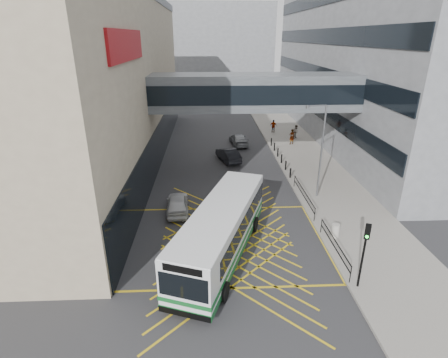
{
  "coord_description": "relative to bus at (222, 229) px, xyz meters",
  "views": [
    {
      "loc": [
        -1.03,
        -18.94,
        12.03
      ],
      "look_at": [
        0.0,
        4.0,
        2.6
      ],
      "focal_mm": 28.0,
      "sensor_mm": 36.0,
      "label": 1
    }
  ],
  "objects": [
    {
      "name": "pedestrian_b",
      "position": [
        10.2,
        24.36,
        -0.71
      ],
      "size": [
        0.9,
        0.89,
        1.64
      ],
      "primitive_type": "imported",
      "rotation": [
        0.0,
        0.0,
        0.76
      ],
      "color": "gray",
      "rests_on": "pavement"
    },
    {
      "name": "pavement",
      "position": [
        9.35,
        16.37,
        -1.61
      ],
      "size": [
        6.0,
        54.0,
        0.16
      ],
      "primitive_type": "cube",
      "color": "gray",
      "rests_on": "ground"
    },
    {
      "name": "box_junction",
      "position": [
        0.35,
        1.37,
        -1.68
      ],
      "size": [
        12.0,
        9.0,
        0.01
      ],
      "color": "gold",
      "rests_on": "ground"
    },
    {
      "name": "traffic_light",
      "position": [
        6.77,
        -3.53,
        0.9
      ],
      "size": [
        0.3,
        0.44,
        3.72
      ],
      "rotation": [
        0.0,
        0.0,
        -0.4
      ],
      "color": "black",
      "rests_on": "pavement"
    },
    {
      "name": "car_dark",
      "position": [
        1.28,
        16.61,
        -1.0
      ],
      "size": [
        2.95,
        4.67,
        1.37
      ],
      "primitive_type": "imported",
      "rotation": [
        0.0,
        0.0,
        3.45
      ],
      "color": "black",
      "rests_on": "ground"
    },
    {
      "name": "building_right",
      "position": [
        24.33,
        25.37,
        8.31
      ],
      "size": [
        24.09,
        44.0,
        20.0
      ],
      "color": "gray",
      "rests_on": "ground"
    },
    {
      "name": "kerb_railings",
      "position": [
        6.5,
        3.15,
        -0.81
      ],
      "size": [
        0.05,
        12.54,
        1.0
      ],
      "color": "black",
      "rests_on": "pavement"
    },
    {
      "name": "bus",
      "position": [
        0.0,
        0.0,
        0.0
      ],
      "size": [
        6.18,
        11.42,
        3.15
      ],
      "rotation": [
        0.0,
        0.0,
        -0.34
      ],
      "color": "silver",
      "rests_on": "ground"
    },
    {
      "name": "pedestrian_c",
      "position": [
        7.87,
        27.29,
        -0.68
      ],
      "size": [
        1.09,
        0.76,
        1.68
      ],
      "primitive_type": "imported",
      "rotation": [
        0.0,
        0.0,
        2.82
      ],
      "color": "gray",
      "rests_on": "pavement"
    },
    {
      "name": "car_silver",
      "position": [
        2.84,
        22.36,
        -1.0
      ],
      "size": [
        2.27,
        4.57,
        1.37
      ],
      "primitive_type": "imported",
      "rotation": [
        0.0,
        0.0,
        3.24
      ],
      "color": "gray",
      "rests_on": "ground"
    },
    {
      "name": "building_far",
      "position": [
        -1.65,
        61.37,
        7.31
      ],
      "size": [
        28.0,
        16.0,
        18.0
      ],
      "primitive_type": "cube",
      "color": "gray",
      "rests_on": "ground"
    },
    {
      "name": "litter_bin",
      "position": [
        7.25,
        1.31,
        -1.09
      ],
      "size": [
        0.5,
        0.5,
        0.87
      ],
      "primitive_type": "cylinder",
      "color": "#ADA89E",
      "rests_on": "pavement"
    },
    {
      "name": "ground",
      "position": [
        0.35,
        1.37,
        -1.69
      ],
      "size": [
        120.0,
        120.0,
        0.0
      ],
      "primitive_type": "plane",
      "color": "#333335"
    },
    {
      "name": "car_white",
      "position": [
        -3.05,
        5.53,
        -1.01
      ],
      "size": [
        1.98,
        4.36,
        1.36
      ],
      "primitive_type": "imported",
      "rotation": [
        0.0,
        0.0,
        3.2
      ],
      "color": "silver",
      "rests_on": "ground"
    },
    {
      "name": "pedestrian_a",
      "position": [
        9.06,
        21.83,
        -0.62
      ],
      "size": [
        0.87,
        0.76,
        1.81
      ],
      "primitive_type": "imported",
      "rotation": [
        0.0,
        0.0,
        3.55
      ],
      "color": "gray",
      "rests_on": "pavement"
    },
    {
      "name": "building_whsmith",
      "position": [
        -17.63,
        17.37,
        6.31
      ],
      "size": [
        24.17,
        42.0,
        16.0
      ],
      "color": "tan",
      "rests_on": "ground"
    },
    {
      "name": "street_lamp",
      "position": [
        7.7,
        7.37,
        2.62
      ],
      "size": [
        1.66,
        0.4,
        7.28
      ],
      "rotation": [
        0.0,
        0.0,
        0.12
      ],
      "color": "slate",
      "rests_on": "pavement"
    },
    {
      "name": "skybridge",
      "position": [
        3.35,
        13.37,
        5.81
      ],
      "size": [
        20.0,
        4.1,
        3.0
      ],
      "color": "#4E5358",
      "rests_on": "ground"
    },
    {
      "name": "bollards",
      "position": [
        6.6,
        16.37,
        -1.08
      ],
      "size": [
        0.14,
        10.14,
        0.9
      ],
      "color": "black",
      "rests_on": "pavement"
    }
  ]
}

